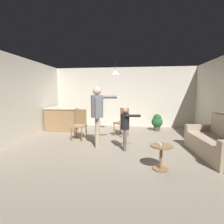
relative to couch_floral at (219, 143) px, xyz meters
The scene contains 13 objects.
ground 2.55m from the couch_floral, behind, with size 7.68×7.68×0.00m, color gray.
wall_back 4.39m from the couch_floral, 126.14° to the left, with size 6.40×0.10×2.70m, color silver.
wall_left 5.81m from the couch_floral, behind, with size 0.10×6.40×2.70m, color silver.
couch_floral is the anchor object (origin of this frame).
kitchen_counter 5.42m from the couch_floral, 156.56° to the left, with size 1.26×0.66×0.95m.
side_table_by_couch 1.78m from the couch_floral, 149.49° to the right, with size 0.44×0.44×0.52m.
person_adult 3.20m from the couch_floral, behind, with size 0.81×0.60×1.73m.
person_child 2.33m from the couch_floral, behind, with size 0.61×0.34×1.16m.
dining_chair_by_counter 3.00m from the couch_floral, 145.41° to the left, with size 0.59×0.59×1.00m.
dining_chair_near_wall 4.00m from the couch_floral, 164.88° to the left, with size 0.47×0.47×1.00m.
potted_plant_corner 2.85m from the couch_floral, 112.56° to the left, with size 0.45×0.45×0.69m.
spare_remote_on_table 1.82m from the couch_floral, 150.88° to the right, with size 0.04×0.13×0.04m, color white.
ceiling_light_pendant 3.68m from the couch_floral, 150.02° to the left, with size 0.32×0.32×0.55m.
Camera 1 is at (0.39, -4.45, 1.57)m, focal length 26.40 mm.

